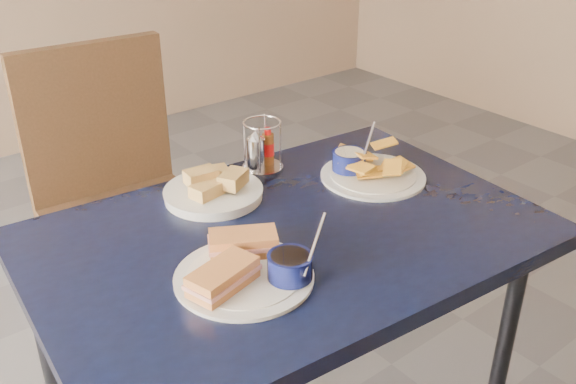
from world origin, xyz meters
TOP-DOWN VIEW (x-y plane):
  - dining_table at (0.25, -0.08)m, footprint 1.19×0.84m
  - chair_far at (0.17, 0.72)m, footprint 0.50×0.48m
  - sandwich_plate at (0.07, -0.17)m, footprint 0.30×0.28m
  - plantain_plate at (0.57, 0.01)m, footprint 0.27×0.27m
  - bread_basket at (0.20, 0.15)m, footprint 0.24×0.24m
  - condiment_caddy at (0.39, 0.21)m, footprint 0.11×0.11m

SIDE VIEW (x-z plane):
  - chair_far at x=0.17m, z-range 0.07..1.07m
  - dining_table at x=0.25m, z-range 0.30..1.05m
  - plantain_plate at x=0.57m, z-range 0.71..0.83m
  - bread_basket at x=0.20m, z-range 0.73..0.81m
  - sandwich_plate at x=0.07m, z-range 0.71..0.83m
  - condiment_caddy at x=0.39m, z-range 0.74..0.87m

